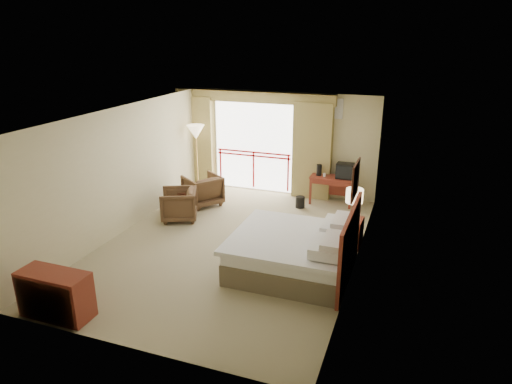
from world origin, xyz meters
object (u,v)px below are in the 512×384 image
at_px(armchair_far, 203,204).
at_px(side_table, 185,197).
at_px(table_lamp, 354,196).
at_px(desk, 333,182).
at_px(nightstand, 351,232).
at_px(wastebasket, 300,202).
at_px(bed, 295,251).
at_px(tv, 345,171).
at_px(dresser, 55,295).
at_px(floor_lamp, 196,135).
at_px(armchair_near, 180,219).

xyz_separation_m(armchair_far, side_table, (-0.18, -0.58, 0.36)).
distance_m(table_lamp, desk, 2.47).
height_order(nightstand, wastebasket, nightstand).
relative_size(bed, table_lamp, 3.51).
height_order(tv, side_table, tv).
relative_size(bed, nightstand, 3.65).
height_order(desk, dresser, dresser).
bearing_deg(side_table, floor_lamp, 105.45).
bearing_deg(dresser, nightstand, 41.94).
xyz_separation_m(armchair_far, dresser, (0.02, -5.11, 0.37)).
bearing_deg(floor_lamp, dresser, -84.20).
bearing_deg(dresser, floor_lamp, 91.78).
distance_m(nightstand, desk, 2.48).
bearing_deg(table_lamp, armchair_near, -179.66).
bearing_deg(dresser, bed, 36.53).
distance_m(bed, wastebasket, 3.20).
xyz_separation_m(desk, wastebasket, (-0.68, -0.59, -0.41)).
height_order(table_lamp, floor_lamp, floor_lamp).
relative_size(desk, side_table, 2.06).
distance_m(floor_lamp, dresser, 6.16).
height_order(bed, tv, tv).
bearing_deg(bed, armchair_near, 156.03).
xyz_separation_m(tv, armchair_near, (-3.44, -2.24, -0.90)).
bearing_deg(bed, desk, 90.53).
bearing_deg(desk, wastebasket, -143.71).
height_order(nightstand, table_lamp, table_lamp).
height_order(desk, armchair_far, desk).
bearing_deg(side_table, wastebasket, 25.06).
relative_size(tv, armchair_far, 0.50).
distance_m(armchair_far, armchair_near, 1.08).
distance_m(armchair_near, dresser, 4.05).
xyz_separation_m(wastebasket, side_table, (-2.56, -1.20, 0.22)).
height_order(tv, armchair_far, tv).
xyz_separation_m(bed, dresser, (-3.07, -2.62, -0.01)).
relative_size(tv, side_table, 0.79).
xyz_separation_m(nightstand, floor_lamp, (-4.48, 2.01, 1.28)).
bearing_deg(bed, dresser, -139.45).
relative_size(armchair_near, dresser, 0.73).
distance_m(table_lamp, dresser, 5.65).
height_order(nightstand, dresser, dresser).
bearing_deg(tv, side_table, -175.39).
relative_size(bed, tv, 5.08).
bearing_deg(floor_lamp, wastebasket, -5.46).
distance_m(tv, side_table, 3.97).
bearing_deg(table_lamp, bed, -119.44).
bearing_deg(tv, wastebasket, -172.62).
bearing_deg(tv, nightstand, -98.04).
xyz_separation_m(armchair_near, floor_lamp, (-0.50, 1.98, 1.57)).
height_order(table_lamp, armchair_far, table_lamp).
distance_m(desk, floor_lamp, 3.79).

